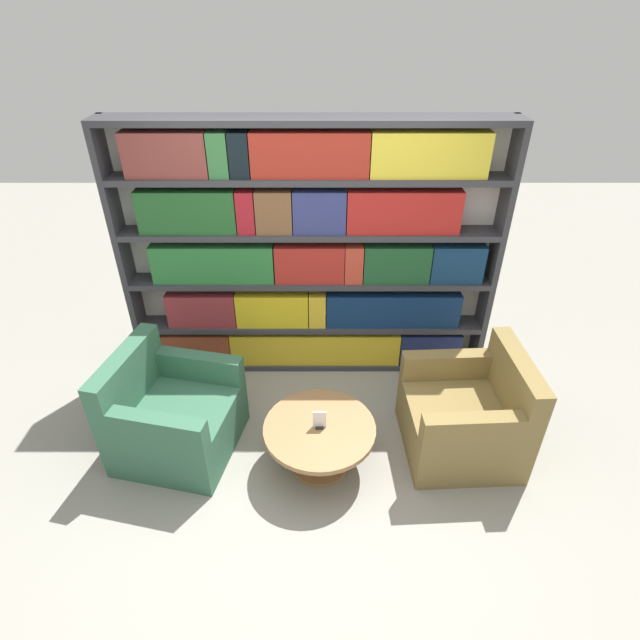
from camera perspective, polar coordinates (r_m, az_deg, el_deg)
name	(u,v)px	position (r m, az deg, el deg)	size (l,w,h in m)	color
ground_plane	(308,486)	(3.88, -1.35, -18.41)	(14.00, 14.00, 0.00)	gray
bookshelf	(310,258)	(4.34, -1.14, 7.09)	(3.22, 0.30, 2.28)	silver
armchair_left	(173,417)	(4.08, -16.41, -10.58)	(0.99, 0.99, 0.86)	#336047
armchair_right	(467,418)	(4.08, 16.44, -10.67)	(0.88, 0.87, 0.86)	olive
coffee_table	(320,437)	(3.80, -0.01, -13.27)	(0.83, 0.83, 0.39)	olive
table_sign	(320,421)	(3.68, -0.01, -11.42)	(0.10, 0.06, 0.15)	black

